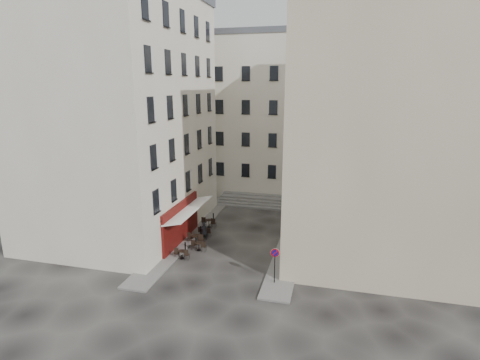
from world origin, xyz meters
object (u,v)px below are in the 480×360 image
(no_parking_sign, at_px, (275,259))
(bistro_table_a, at_px, (182,254))
(bistro_table_b, at_px, (199,246))
(pedestrian, at_px, (204,231))

(no_parking_sign, distance_m, bistro_table_a, 7.75)
(no_parking_sign, height_order, bistro_table_a, no_parking_sign)
(no_parking_sign, xyz_separation_m, bistro_table_b, (-6.63, 3.65, -1.35))
(bistro_table_a, relative_size, pedestrian, 0.73)
(bistro_table_a, bearing_deg, bistro_table_b, 66.31)
(bistro_table_b, bearing_deg, no_parking_sign, -28.84)
(bistro_table_a, bearing_deg, no_parking_sign, -15.03)
(pedestrian, bearing_deg, bistro_table_b, 74.90)
(bistro_table_b, bearing_deg, bistro_table_a, -113.69)
(bistro_table_a, relative_size, bistro_table_b, 0.95)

